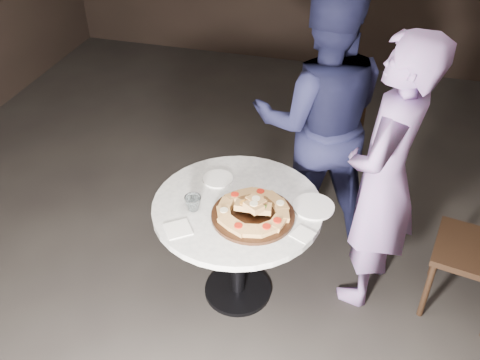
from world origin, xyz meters
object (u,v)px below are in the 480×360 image
object	(u,v)px
table	(238,222)
chair_far	(330,132)
focaccia_pile	(253,210)
diner_teal	(384,179)
serving_board	(253,215)
diner_navy	(320,120)
water_glass	(193,203)

from	to	relation	value
table	chair_far	size ratio (longest dim) A/B	1.41
focaccia_pile	diner_teal	distance (m)	0.73
table	chair_far	bearing A→B (deg)	73.70
serving_board	chair_far	xyz separation A→B (m)	(0.25, 1.31, -0.22)
focaccia_pile	table	bearing A→B (deg)	144.39
focaccia_pile	chair_far	distance (m)	1.36
serving_board	diner_teal	bearing A→B (deg)	27.62
focaccia_pile	chair_far	size ratio (longest dim) A/B	0.47
serving_board	diner_teal	xyz separation A→B (m)	(0.64, 0.34, 0.13)
focaccia_pile	diner_navy	bearing A→B (deg)	74.95
table	diner_teal	xyz separation A→B (m)	(0.75, 0.26, 0.27)
table	serving_board	distance (m)	0.19
diner_teal	table	bearing A→B (deg)	-55.29
focaccia_pile	chair_far	bearing A→B (deg)	79.11
focaccia_pile	diner_navy	size ratio (longest dim) A/B	0.23
diner_navy	table	bearing A→B (deg)	53.09
chair_far	table	bearing A→B (deg)	51.22
table	water_glass	xyz separation A→B (m)	(-0.22, -0.10, 0.17)
chair_far	diner_navy	world-z (taller)	diner_navy
serving_board	table	bearing A→B (deg)	143.48
serving_board	diner_navy	distance (m)	0.86
focaccia_pile	water_glass	world-z (taller)	focaccia_pile
table	serving_board	bearing A→B (deg)	-36.52
table	diner_teal	bearing A→B (deg)	18.92
chair_far	diner_navy	bearing A→B (deg)	63.63
chair_far	diner_teal	size ratio (longest dim) A/B	0.51
serving_board	diner_navy	size ratio (longest dim) A/B	0.26
serving_board	chair_far	bearing A→B (deg)	79.06
table	diner_navy	world-z (taller)	diner_navy
table	diner_navy	size ratio (longest dim) A/B	0.69
table	water_glass	bearing A→B (deg)	-154.54
focaccia_pile	water_glass	xyz separation A→B (m)	(-0.33, -0.03, -0.01)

